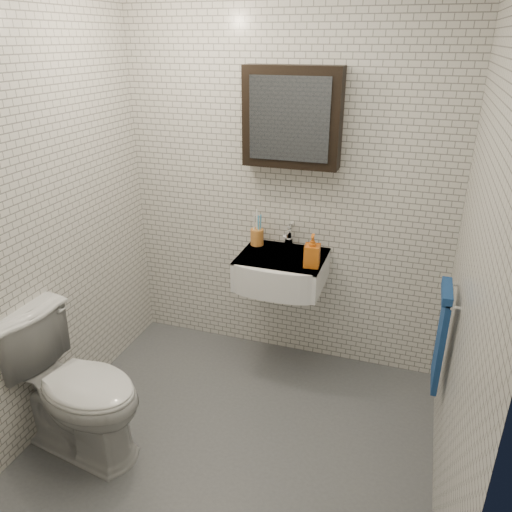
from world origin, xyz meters
name	(u,v)px	position (x,y,z in m)	size (l,w,h in m)	color
ground	(235,438)	(0.00, 0.00, 0.01)	(2.20, 2.00, 0.01)	#505458
room_shell	(229,197)	(0.00, 0.00, 1.47)	(2.22, 2.02, 2.51)	silver
washbasin	(280,271)	(0.05, 0.73, 0.76)	(0.55, 0.50, 0.20)	white
faucet	(289,238)	(0.05, 0.93, 0.92)	(0.06, 0.20, 0.15)	silver
mirror_cabinet	(292,118)	(0.05, 0.93, 1.70)	(0.60, 0.15, 0.60)	black
towel_rail	(442,333)	(1.04, 0.35, 0.72)	(0.09, 0.30, 0.58)	silver
toothbrush_cup	(257,236)	(-0.16, 0.90, 0.91)	(0.11, 0.11, 0.24)	#C97A32
soap_bottle	(312,251)	(0.27, 0.68, 0.95)	(0.09, 0.10, 0.21)	orange
toilet	(75,386)	(-0.80, -0.32, 0.41)	(0.46, 0.81, 0.83)	silver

